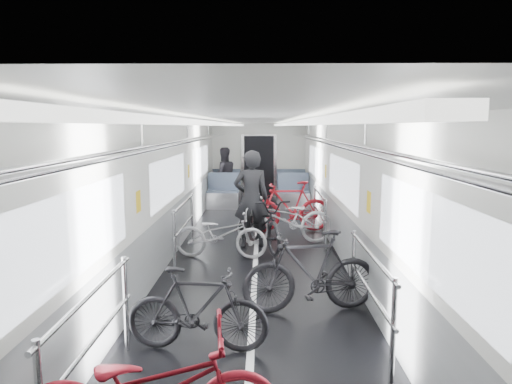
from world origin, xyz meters
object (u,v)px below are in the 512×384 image
bike_right_mid (285,219)px  bike_aisle (264,222)px  bike_left_far (221,234)px  person_seated (224,175)px  bike_right_near (311,271)px  bike_left_mid (197,309)px  bike_right_far (290,207)px  person_standing (251,199)px

bike_right_mid → bike_aisle: size_ratio=1.02×
bike_left_far → person_seated: bearing=9.7°
person_seated → bike_right_near: bearing=82.4°
bike_left_mid → person_seated: person_seated is taller
bike_left_far → bike_right_far: bearing=-27.6°
bike_left_far → person_standing: 1.07m
bike_left_mid → bike_right_mid: size_ratio=0.78×
person_standing → person_seated: (-0.96, 5.09, -0.09)m
person_seated → person_standing: bearing=80.9°
bike_left_mid → bike_right_far: bearing=-8.2°
bike_left_far → bike_right_far: 2.45m
bike_right_mid → bike_right_far: size_ratio=1.02×
bike_right_mid → bike_aisle: (-0.42, -0.29, -0.01)m
bike_right_far → person_standing: (-0.82, -1.26, 0.37)m
person_standing → person_seated: 5.18m
person_standing → person_seated: person_standing is taller
bike_left_mid → bike_right_near: 1.64m
bike_right_near → person_seated: 8.42m
bike_aisle → person_seated: person_seated is taller
bike_right_near → person_standing: (-0.82, 3.13, 0.41)m
bike_right_mid → bike_right_far: 1.08m
bike_left_far → person_standing: person_standing is taller
bike_left_far → bike_right_mid: (1.18, 0.99, 0.07)m
person_seated → bike_left_far: bearing=74.5°
bike_left_mid → bike_aisle: size_ratio=0.79×
person_standing → person_seated: bearing=-85.9°
bike_left_mid → bike_left_far: 3.37m
person_seated → bike_right_far: bearing=95.1°
bike_right_near → person_seated: (-1.78, 8.23, 0.32)m
bike_right_near → person_standing: 3.26m
bike_right_mid → bike_left_far: bearing=-56.8°
bike_right_far → person_standing: bearing=-39.1°
bike_right_far → bike_left_far: bearing=-39.1°
bike_left_mid → person_standing: bearing=-1.2°
bike_right_near → bike_right_far: 4.39m
person_standing → bike_left_far: bearing=50.4°
bike_left_far → bike_right_far: size_ratio=0.88×
bike_left_mid → bike_aisle: 4.13m
bike_right_near → bike_aisle: (-0.56, 3.03, -0.03)m
bike_right_far → person_seated: 4.24m
bike_left_mid → bike_right_mid: bike_right_mid is taller
bike_aisle → person_standing: bearing=141.2°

